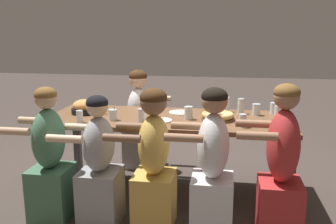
{
  "coord_description": "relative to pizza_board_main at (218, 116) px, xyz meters",
  "views": [
    {
      "loc": [
        0.54,
        -3.38,
        1.56
      ],
      "look_at": [
        0.0,
        0.0,
        0.8
      ],
      "focal_mm": 40.0,
      "sensor_mm": 36.0,
      "label": 1
    }
  ],
  "objects": [
    {
      "name": "diner_near_center",
      "position": [
        -0.47,
        -0.63,
        -0.26
      ],
      "size": [
        0.51,
        0.4,
        1.13
      ],
      "rotation": [
        0.0,
        0.0,
        1.57
      ],
      "color": "gold",
      "rests_on": "ground"
    },
    {
      "name": "drinking_glass_i",
      "position": [
        0.36,
        0.25,
        0.01
      ],
      "size": [
        0.08,
        0.08,
        0.11
      ],
      "color": "silver",
      "rests_on": "dining_table"
    },
    {
      "name": "dining_table",
      "position": [
        -0.47,
        0.03,
        -0.11
      ],
      "size": [
        2.27,
        0.88,
        0.75
      ],
      "color": "brown",
      "rests_on": "ground"
    },
    {
      "name": "diner_near_midleft",
      "position": [
        -0.92,
        -0.63,
        -0.31
      ],
      "size": [
        0.51,
        0.4,
        1.06
      ],
      "rotation": [
        0.0,
        0.0,
        1.57
      ],
      "color": "#99999E",
      "rests_on": "ground"
    },
    {
      "name": "drinking_glass_b",
      "position": [
        0.21,
        0.3,
        0.03
      ],
      "size": [
        0.06,
        0.06,
        0.15
      ],
      "color": "silver",
      "rests_on": "dining_table"
    },
    {
      "name": "diner_near_right",
      "position": [
        0.49,
        -0.63,
        -0.24
      ],
      "size": [
        0.51,
        0.4,
        1.19
      ],
      "rotation": [
        0.0,
        0.0,
        1.57
      ],
      "color": "#B22D2D",
      "rests_on": "ground"
    },
    {
      "name": "empty_plate_b",
      "position": [
        -0.37,
        0.22,
        -0.03
      ],
      "size": [
        0.23,
        0.23,
        0.02
      ],
      "color": "white",
      "rests_on": "dining_table"
    },
    {
      "name": "drinking_glass_d",
      "position": [
        -0.27,
        -0.02,
        0.02
      ],
      "size": [
        0.08,
        0.08,
        0.12
      ],
      "color": "silver",
      "rests_on": "dining_table"
    },
    {
      "name": "drinking_glass_h",
      "position": [
        -0.68,
        -0.17,
        0.01
      ],
      "size": [
        0.07,
        0.07,
        0.12
      ],
      "color": "silver",
      "rests_on": "dining_table"
    },
    {
      "name": "drinking_glass_f",
      "position": [
        0.08,
        0.36,
        0.04
      ],
      "size": [
        0.06,
        0.06,
        0.15
      ],
      "color": "silver",
      "rests_on": "dining_table"
    },
    {
      "name": "skillet_bowl",
      "position": [
        -1.3,
        0.06,
        0.02
      ],
      "size": [
        0.35,
        0.24,
        0.14
      ],
      "color": "black",
      "rests_on": "dining_table"
    },
    {
      "name": "empty_plate_a",
      "position": [
        -0.5,
        -0.13,
        -0.03
      ],
      "size": [
        0.2,
        0.2,
        0.02
      ],
      "color": "white",
      "rests_on": "dining_table"
    },
    {
      "name": "diner_near_left",
      "position": [
        -1.34,
        -0.63,
        -0.28
      ],
      "size": [
        0.51,
        0.4,
        1.12
      ],
      "rotation": [
        0.0,
        0.0,
        1.57
      ],
      "color": "#477556",
      "rests_on": "ground"
    },
    {
      "name": "cocktail_glass_blue",
      "position": [
        -0.94,
        -0.16,
        0.01
      ],
      "size": [
        0.08,
        0.08,
        0.12
      ],
      "color": "silver",
      "rests_on": "dining_table"
    },
    {
      "name": "pizza_board_main",
      "position": [
        0.0,
        0.0,
        0.0
      ],
      "size": [
        0.3,
        0.3,
        0.07
      ],
      "color": "brown",
      "rests_on": "dining_table"
    },
    {
      "name": "drinking_glass_c",
      "position": [
        -1.21,
        -0.29,
        0.01
      ],
      "size": [
        0.06,
        0.06,
        0.11
      ],
      "color": "silver",
      "rests_on": "dining_table"
    },
    {
      "name": "drinking_glass_g",
      "position": [
        0.21,
        -0.23,
        0.01
      ],
      "size": [
        0.06,
        0.06,
        0.11
      ],
      "color": "silver",
      "rests_on": "dining_table"
    },
    {
      "name": "diner_near_midright",
      "position": [
        -0.02,
        -0.63,
        -0.26
      ],
      "size": [
        0.51,
        0.4,
        1.15
      ],
      "rotation": [
        0.0,
        0.0,
        1.57
      ],
      "color": "silver",
      "rests_on": "ground"
    },
    {
      "name": "ground_plane",
      "position": [
        -0.47,
        0.03,
        -0.78
      ],
      "size": [
        18.0,
        18.0,
        0.0
      ],
      "primitive_type": "plane",
      "color": "#423833",
      "rests_on": "ground"
    },
    {
      "name": "drinking_glass_e",
      "position": [
        0.55,
        0.14,
        0.02
      ],
      "size": [
        0.08,
        0.08,
        0.12
      ],
      "color": "silver",
      "rests_on": "dining_table"
    },
    {
      "name": "diner_far_midleft",
      "position": [
        -0.9,
        0.69,
        -0.27
      ],
      "size": [
        0.51,
        0.4,
        1.12
      ],
      "rotation": [
        0.0,
        0.0,
        -1.57
      ],
      "color": "silver",
      "rests_on": "ground"
    },
    {
      "name": "drinking_glass_a",
      "position": [
        0.54,
        0.34,
        0.02
      ],
      "size": [
        0.08,
        0.08,
        0.11
      ],
      "color": "silver",
      "rests_on": "dining_table"
    }
  ]
}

